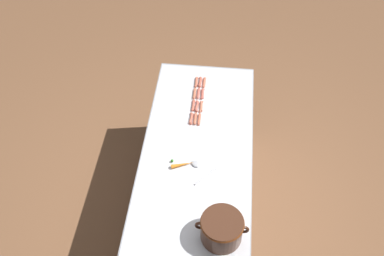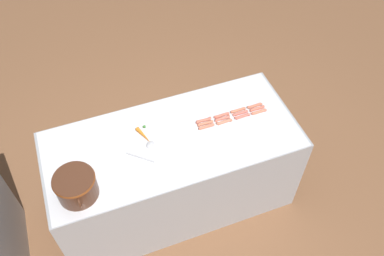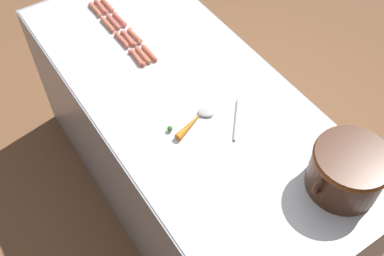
{
  "view_description": "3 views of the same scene",
  "coord_description": "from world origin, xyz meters",
  "px_view_note": "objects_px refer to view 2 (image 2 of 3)",
  "views": [
    {
      "loc": [
        -0.18,
        2.13,
        3.47
      ],
      "look_at": [
        0.06,
        -0.19,
        0.87
      ],
      "focal_mm": 41.23,
      "sensor_mm": 36.0,
      "label": 1
    },
    {
      "loc": [
        -1.79,
        0.51,
        3.23
      ],
      "look_at": [
        0.05,
        -0.18,
        0.86
      ],
      "focal_mm": 37.93,
      "sensor_mm": 36.0,
      "label": 2
    },
    {
      "loc": [
        0.73,
        1.16,
        2.32
      ],
      "look_at": [
        0.1,
        0.22,
        0.89
      ],
      "focal_mm": 42.44,
      "sensor_mm": 36.0,
      "label": 3
    }
  ],
  "objects_px": {
    "hot_dog_10": "(222,115)",
    "bean_pot": "(76,185)",
    "hot_dog_4": "(257,109)",
    "serving_spoon": "(147,149)",
    "hot_dog_5": "(240,113)",
    "hot_dog_2": "(224,122)",
    "hot_dog_3": "(206,127)",
    "hot_dog_8": "(255,106)",
    "carrot": "(144,135)",
    "hot_dog_9": "(238,110)",
    "hot_dog_1": "(242,116)",
    "hot_dog_11": "(204,120)",
    "hot_dog_0": "(259,112)",
    "hot_dog_6": "(222,118)",
    "hot_dog_7": "(205,123)"
  },
  "relations": [
    {
      "from": "hot_dog_4",
      "to": "serving_spoon",
      "type": "height_order",
      "value": "hot_dog_4"
    },
    {
      "from": "hot_dog_2",
      "to": "serving_spoon",
      "type": "distance_m",
      "value": 0.63
    },
    {
      "from": "hot_dog_0",
      "to": "hot_dog_9",
      "type": "xyz_separation_m",
      "value": [
        0.07,
        0.15,
        0.0
      ]
    },
    {
      "from": "hot_dog_8",
      "to": "bean_pot",
      "type": "height_order",
      "value": "bean_pot"
    },
    {
      "from": "hot_dog_8",
      "to": "carrot",
      "type": "xyz_separation_m",
      "value": [
        0.02,
        0.91,
        0.0
      ]
    },
    {
      "from": "hot_dog_8",
      "to": "serving_spoon",
      "type": "distance_m",
      "value": 0.93
    },
    {
      "from": "hot_dog_11",
      "to": "bean_pot",
      "type": "bearing_deg",
      "value": 106.51
    },
    {
      "from": "hot_dog_4",
      "to": "serving_spoon",
      "type": "relative_size",
      "value": 0.57
    },
    {
      "from": "hot_dog_4",
      "to": "hot_dog_11",
      "type": "bearing_deg",
      "value": 85.58
    },
    {
      "from": "hot_dog_6",
      "to": "hot_dog_8",
      "type": "bearing_deg",
      "value": -83.45
    },
    {
      "from": "hot_dog_3",
      "to": "hot_dog_8",
      "type": "relative_size",
      "value": 1.0
    },
    {
      "from": "hot_dog_9",
      "to": "hot_dog_3",
      "type": "bearing_deg",
      "value": 102.96
    },
    {
      "from": "hot_dog_11",
      "to": "hot_dog_6",
      "type": "bearing_deg",
      "value": -103.14
    },
    {
      "from": "hot_dog_7",
      "to": "hot_dog_11",
      "type": "bearing_deg",
      "value": 2.23
    },
    {
      "from": "hot_dog_1",
      "to": "hot_dog_11",
      "type": "height_order",
      "value": "same"
    },
    {
      "from": "hot_dog_3",
      "to": "hot_dog_7",
      "type": "xyz_separation_m",
      "value": [
        0.03,
        -0.0,
        0.0
      ]
    },
    {
      "from": "hot_dog_4",
      "to": "hot_dog_9",
      "type": "xyz_separation_m",
      "value": [
        0.04,
        0.15,
        0.0
      ]
    },
    {
      "from": "hot_dog_0",
      "to": "bean_pot",
      "type": "height_order",
      "value": "bean_pot"
    },
    {
      "from": "hot_dog_10",
      "to": "hot_dog_11",
      "type": "bearing_deg",
      "value": 89.47
    },
    {
      "from": "hot_dog_6",
      "to": "hot_dog_10",
      "type": "height_order",
      "value": "same"
    },
    {
      "from": "hot_dog_10",
      "to": "bean_pot",
      "type": "xyz_separation_m",
      "value": [
        -0.3,
        1.17,
        0.1
      ]
    },
    {
      "from": "hot_dog_2",
      "to": "hot_dog_3",
      "type": "distance_m",
      "value": 0.15
    },
    {
      "from": "hot_dog_10",
      "to": "carrot",
      "type": "xyz_separation_m",
      "value": [
        0.02,
        0.62,
        0.0
      ]
    },
    {
      "from": "hot_dog_2",
      "to": "hot_dog_5",
      "type": "distance_m",
      "value": 0.16
    },
    {
      "from": "hot_dog_1",
      "to": "serving_spoon",
      "type": "distance_m",
      "value": 0.78
    },
    {
      "from": "hot_dog_6",
      "to": "bean_pot",
      "type": "height_order",
      "value": "bean_pot"
    },
    {
      "from": "hot_dog_6",
      "to": "hot_dog_7",
      "type": "bearing_deg",
      "value": 89.82
    },
    {
      "from": "bean_pot",
      "to": "carrot",
      "type": "bearing_deg",
      "value": -59.41
    },
    {
      "from": "hot_dog_5",
      "to": "hot_dog_10",
      "type": "bearing_deg",
      "value": 78.49
    },
    {
      "from": "hot_dog_8",
      "to": "hot_dog_0",
      "type": "bearing_deg",
      "value": -177.36
    },
    {
      "from": "bean_pot",
      "to": "hot_dog_7",
      "type": "bearing_deg",
      "value": -75.23
    },
    {
      "from": "hot_dog_1",
      "to": "hot_dog_0",
      "type": "bearing_deg",
      "value": -91.3
    },
    {
      "from": "hot_dog_0",
      "to": "serving_spoon",
      "type": "height_order",
      "value": "hot_dog_0"
    },
    {
      "from": "hot_dog_9",
      "to": "hot_dog_11",
      "type": "xyz_separation_m",
      "value": [
        -0.0,
        0.29,
        0.0
      ]
    },
    {
      "from": "hot_dog_5",
      "to": "hot_dog_7",
      "type": "xyz_separation_m",
      "value": [
        -0.0,
        0.3,
        0.0
      ]
    },
    {
      "from": "hot_dog_0",
      "to": "serving_spoon",
      "type": "bearing_deg",
      "value": 92.16
    },
    {
      "from": "hot_dog_5",
      "to": "serving_spoon",
      "type": "xyz_separation_m",
      "value": [
        -0.07,
        0.78,
        -0.0
      ]
    },
    {
      "from": "hot_dog_4",
      "to": "hot_dog_5",
      "type": "bearing_deg",
      "value": 88.86
    },
    {
      "from": "hot_dog_8",
      "to": "carrot",
      "type": "distance_m",
      "value": 0.91
    },
    {
      "from": "hot_dog_0",
      "to": "hot_dog_8",
      "type": "height_order",
      "value": "same"
    },
    {
      "from": "hot_dog_6",
      "to": "serving_spoon",
      "type": "distance_m",
      "value": 0.63
    },
    {
      "from": "hot_dog_1",
      "to": "hot_dog_10",
      "type": "height_order",
      "value": "same"
    },
    {
      "from": "hot_dog_0",
      "to": "hot_dog_3",
      "type": "relative_size",
      "value": 1.0
    },
    {
      "from": "hot_dog_6",
      "to": "hot_dog_7",
      "type": "relative_size",
      "value": 1.0
    },
    {
      "from": "hot_dog_6",
      "to": "serving_spoon",
      "type": "relative_size",
      "value": 0.57
    },
    {
      "from": "hot_dog_10",
      "to": "bean_pot",
      "type": "distance_m",
      "value": 1.21
    },
    {
      "from": "hot_dog_1",
      "to": "hot_dog_5",
      "type": "xyz_separation_m",
      "value": [
        0.04,
        -0.0,
        0.0
      ]
    },
    {
      "from": "hot_dog_6",
      "to": "carrot",
      "type": "relative_size",
      "value": 0.74
    },
    {
      "from": "hot_dog_2",
      "to": "hot_dog_10",
      "type": "xyz_separation_m",
      "value": [
        0.07,
        -0.01,
        0.0
      ]
    },
    {
      "from": "hot_dog_4",
      "to": "hot_dog_3",
      "type": "bearing_deg",
      "value": 94.08
    }
  ]
}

